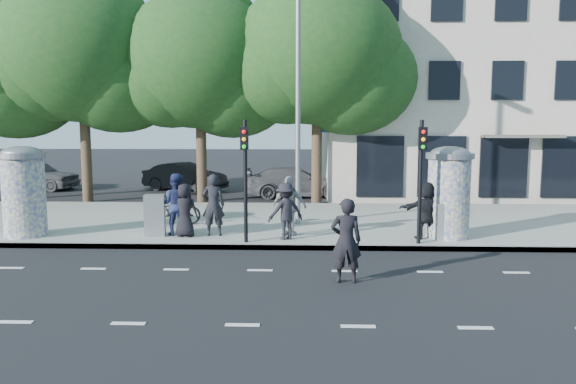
{
  "coord_description": "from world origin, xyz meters",
  "views": [
    {
      "loc": [
        1.12,
        -11.52,
        3.51
      ],
      "look_at": [
        0.59,
        3.5,
        1.61
      ],
      "focal_mm": 35.0,
      "sensor_mm": 36.0,
      "label": 1
    }
  ],
  "objects_px": {
    "cabinet_left": "(155,215)",
    "ped_e": "(289,206)",
    "ped_f": "(427,210)",
    "cabinet_right": "(446,222)",
    "ad_column_right": "(449,190)",
    "ped_c": "(176,204)",
    "bicycle": "(174,212)",
    "street_lamp": "(298,81)",
    "traffic_pole_far": "(421,169)",
    "ped_b": "(213,205)",
    "car_left": "(34,175)",
    "man_road": "(346,241)",
    "ped_d": "(286,211)",
    "car_mid": "(185,177)",
    "car_right": "(295,182)",
    "ped_a": "(185,210)",
    "ad_column_left": "(24,189)",
    "traffic_pole_near": "(245,168)"
  },
  "relations": [
    {
      "from": "cabinet_left",
      "to": "ped_d",
      "type": "bearing_deg",
      "value": -13.38
    },
    {
      "from": "ad_column_left",
      "to": "cabinet_right",
      "type": "height_order",
      "value": "ad_column_left"
    },
    {
      "from": "traffic_pole_near",
      "to": "man_road",
      "type": "bearing_deg",
      "value": -52.29
    },
    {
      "from": "ped_f",
      "to": "cabinet_left",
      "type": "bearing_deg",
      "value": -7.2
    },
    {
      "from": "car_right",
      "to": "ped_a",
      "type": "bearing_deg",
      "value": 153.96
    },
    {
      "from": "traffic_pole_far",
      "to": "ad_column_left",
      "type": "bearing_deg",
      "value": 176.45
    },
    {
      "from": "ped_e",
      "to": "car_right",
      "type": "bearing_deg",
      "value": -71.68
    },
    {
      "from": "traffic_pole_near",
      "to": "ped_f",
      "type": "relative_size",
      "value": 2.06
    },
    {
      "from": "bicycle",
      "to": "ad_column_left",
      "type": "bearing_deg",
      "value": 85.4
    },
    {
      "from": "cabinet_right",
      "to": "ped_e",
      "type": "bearing_deg",
      "value": 179.72
    },
    {
      "from": "ped_c",
      "to": "man_road",
      "type": "xyz_separation_m",
      "value": [
        4.74,
        -4.28,
        -0.14
      ]
    },
    {
      "from": "ped_e",
      "to": "bicycle",
      "type": "height_order",
      "value": "ped_e"
    },
    {
      "from": "ad_column_right",
      "to": "ped_f",
      "type": "bearing_deg",
      "value": -162.91
    },
    {
      "from": "ped_d",
      "to": "man_road",
      "type": "bearing_deg",
      "value": 86.57
    },
    {
      "from": "cabinet_right",
      "to": "car_mid",
      "type": "bearing_deg",
      "value": 135.13
    },
    {
      "from": "cabinet_left",
      "to": "ped_e",
      "type": "bearing_deg",
      "value": -5.83
    },
    {
      "from": "bicycle",
      "to": "street_lamp",
      "type": "bearing_deg",
      "value": -111.58
    },
    {
      "from": "ped_b",
      "to": "cabinet_left",
      "type": "xyz_separation_m",
      "value": [
        -1.73,
        -0.08,
        -0.31
      ]
    },
    {
      "from": "ped_b",
      "to": "man_road",
      "type": "bearing_deg",
      "value": 125.02
    },
    {
      "from": "ad_column_left",
      "to": "ped_b",
      "type": "xyz_separation_m",
      "value": [
        5.55,
        0.2,
        -0.47
      ]
    },
    {
      "from": "car_right",
      "to": "car_left",
      "type": "bearing_deg",
      "value": 70.9
    },
    {
      "from": "traffic_pole_near",
      "to": "bicycle",
      "type": "relative_size",
      "value": 1.91
    },
    {
      "from": "ad_column_left",
      "to": "car_left",
      "type": "bearing_deg",
      "value": 115.16
    },
    {
      "from": "ped_f",
      "to": "car_left",
      "type": "relative_size",
      "value": 0.36
    },
    {
      "from": "car_left",
      "to": "traffic_pole_far",
      "type": "bearing_deg",
      "value": -119.01
    },
    {
      "from": "car_mid",
      "to": "car_right",
      "type": "bearing_deg",
      "value": -90.63
    },
    {
      "from": "ad_column_left",
      "to": "traffic_pole_far",
      "type": "xyz_separation_m",
      "value": [
        11.4,
        -0.71,
        0.69
      ]
    },
    {
      "from": "ped_e",
      "to": "street_lamp",
      "type": "bearing_deg",
      "value": -78.56
    },
    {
      "from": "ped_f",
      "to": "cabinet_right",
      "type": "bearing_deg",
      "value": 155.39
    },
    {
      "from": "ad_column_right",
      "to": "ped_c",
      "type": "bearing_deg",
      "value": 179.57
    },
    {
      "from": "traffic_pole_far",
      "to": "ped_a",
      "type": "relative_size",
      "value": 2.17
    },
    {
      "from": "traffic_pole_near",
      "to": "car_mid",
      "type": "xyz_separation_m",
      "value": [
        -4.53,
        12.92,
        -1.52
      ]
    },
    {
      "from": "ped_c",
      "to": "man_road",
      "type": "relative_size",
      "value": 0.99
    },
    {
      "from": "ped_f",
      "to": "bicycle",
      "type": "relative_size",
      "value": 0.93
    },
    {
      "from": "ad_column_right",
      "to": "car_mid",
      "type": "xyz_separation_m",
      "value": [
        -10.33,
        12.02,
        -0.83
      ]
    },
    {
      "from": "ad_column_left",
      "to": "car_left",
      "type": "height_order",
      "value": "ad_column_left"
    },
    {
      "from": "traffic_pole_far",
      "to": "ped_b",
      "type": "bearing_deg",
      "value": 171.15
    },
    {
      "from": "ad_column_right",
      "to": "ped_d",
      "type": "bearing_deg",
      "value": -174.87
    },
    {
      "from": "traffic_pole_far",
      "to": "man_road",
      "type": "bearing_deg",
      "value": -124.07
    },
    {
      "from": "ad_column_right",
      "to": "ped_c",
      "type": "relative_size",
      "value": 1.44
    },
    {
      "from": "car_right",
      "to": "ped_f",
      "type": "bearing_deg",
      "value": -167.41
    },
    {
      "from": "ped_d",
      "to": "street_lamp",
      "type": "bearing_deg",
      "value": -121.84
    },
    {
      "from": "car_right",
      "to": "bicycle",
      "type": "bearing_deg",
      "value": 146.4
    },
    {
      "from": "ped_d",
      "to": "bicycle",
      "type": "height_order",
      "value": "ped_d"
    },
    {
      "from": "street_lamp",
      "to": "car_left",
      "type": "relative_size",
      "value": 1.76
    },
    {
      "from": "ped_f",
      "to": "bicycle",
      "type": "bearing_deg",
      "value": -18.76
    },
    {
      "from": "ped_a",
      "to": "car_left",
      "type": "xyz_separation_m",
      "value": [
        -10.53,
        12.28,
        -0.16
      ]
    },
    {
      "from": "ped_d",
      "to": "cabinet_left",
      "type": "relative_size",
      "value": 1.33
    },
    {
      "from": "ad_column_right",
      "to": "traffic_pole_far",
      "type": "bearing_deg",
      "value": -137.79
    },
    {
      "from": "street_lamp",
      "to": "ped_f",
      "type": "xyz_separation_m",
      "value": [
        3.73,
        -2.14,
        -3.82
      ]
    }
  ]
}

